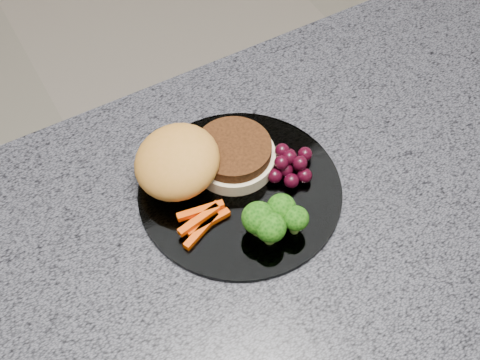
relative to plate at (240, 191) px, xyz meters
name	(u,v)px	position (x,y,z in m)	size (l,w,h in m)	color
countertop	(241,257)	(-0.04, -0.07, -0.02)	(1.20, 0.60, 0.04)	#484952
plate	(240,191)	(0.00, 0.00, 0.00)	(0.26, 0.26, 0.01)	white
burger	(198,161)	(-0.03, 0.05, 0.03)	(0.19, 0.12, 0.06)	beige
carrot_sticks	(202,220)	(-0.07, -0.02, 0.01)	(0.07, 0.05, 0.02)	#D54003
broccoli	(273,219)	(0.00, -0.07, 0.03)	(0.08, 0.06, 0.05)	#557D2D
grape_bunch	(288,164)	(0.07, 0.00, 0.02)	(0.07, 0.07, 0.03)	black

